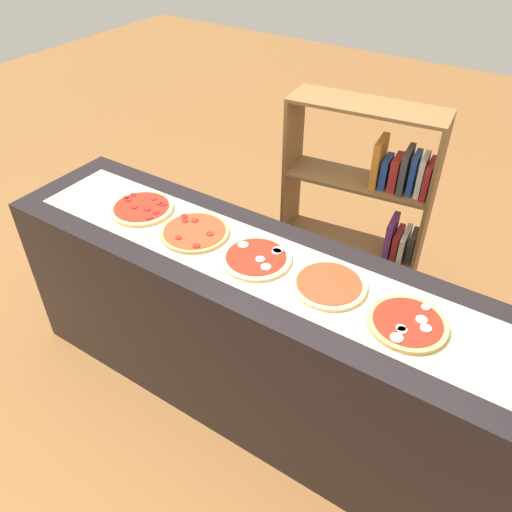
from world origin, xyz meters
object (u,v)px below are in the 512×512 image
at_px(pizza_mozzarella_4, 407,323).
at_px(bookshelf, 370,218).
at_px(pizza_pepperoni_1, 195,232).
at_px(pizza_plain_3, 329,284).
at_px(pizza_pepperoni_0, 142,208).
at_px(pizza_mozzarella_2, 257,257).

distance_m(pizza_mozzarella_4, bookshelf, 1.16).
height_order(pizza_pepperoni_1, bookshelf, bookshelf).
bearing_deg(pizza_plain_3, pizza_pepperoni_0, 179.89).
bearing_deg(pizza_plain_3, pizza_mozzarella_2, -177.77).
bearing_deg(pizza_mozzarella_4, pizza_pepperoni_0, 178.40).
bearing_deg(pizza_pepperoni_0, pizza_mozzarella_2, -1.28).
bearing_deg(pizza_pepperoni_1, bookshelf, 63.58).
distance_m(pizza_plain_3, pizza_mozzarella_4, 0.34).
bearing_deg(pizza_pepperoni_1, pizza_mozzarella_2, -0.31).
height_order(pizza_pepperoni_1, pizza_mozzarella_2, pizza_mozzarella_2).
xyz_separation_m(pizza_pepperoni_0, pizza_plain_3, (1.01, -0.00, -0.00)).
xyz_separation_m(pizza_pepperoni_1, bookshelf, (0.48, 0.97, -0.29)).
bearing_deg(pizza_mozzarella_2, bookshelf, 81.67).
xyz_separation_m(pizza_plain_3, bookshelf, (-0.20, 0.96, -0.29)).
height_order(pizza_pepperoni_1, pizza_mozzarella_4, pizza_mozzarella_4).
bearing_deg(pizza_plain_3, bookshelf, 101.54).
distance_m(pizza_pepperoni_0, pizza_mozzarella_4, 1.35).
bearing_deg(pizza_mozzarella_4, bookshelf, 118.28).
distance_m(pizza_mozzarella_2, pizza_mozzarella_4, 0.68).
bearing_deg(pizza_mozzarella_2, pizza_pepperoni_1, 179.69).
bearing_deg(pizza_pepperoni_0, pizza_pepperoni_1, -2.25).
height_order(pizza_mozzarella_2, pizza_plain_3, pizza_mozzarella_2).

